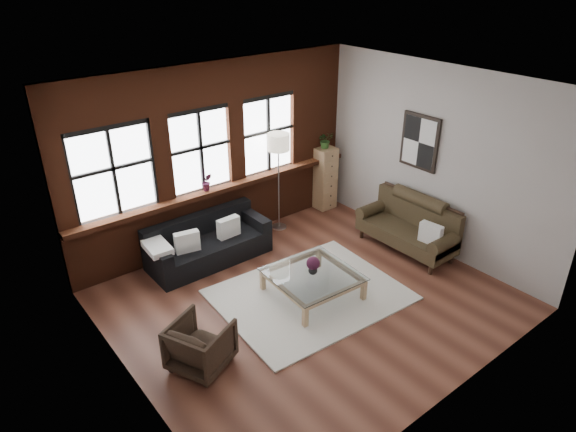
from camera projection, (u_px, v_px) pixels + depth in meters
floor at (307, 299)px, 7.81m from camera, size 5.50×5.50×0.00m
ceiling at (312, 88)px, 6.36m from camera, size 5.50×5.50×0.00m
wall_back at (215, 155)px, 8.82m from camera, size 5.50×0.00×5.50m
wall_front at (466, 286)px, 5.34m from camera, size 5.50×0.00×5.50m
wall_left at (117, 273)px, 5.56m from camera, size 0.00×5.00×5.00m
wall_right at (433, 160)px, 8.61m from camera, size 0.00×5.00×5.00m
brick_backwall at (217, 156)px, 8.78m from camera, size 5.50×0.12×3.20m
sill_ledge at (221, 188)px, 8.97m from camera, size 5.50×0.30×0.08m
window_left at (113, 173)px, 7.72m from camera, size 1.38×0.10×1.50m
window_mid at (200, 151)px, 8.56m from camera, size 1.38×0.10×1.50m
window_right at (268, 135)px, 9.33m from camera, size 1.38×0.10×1.50m
wall_poster at (420, 142)px, 8.69m from camera, size 0.05×0.74×0.94m
shag_rug at (310, 295)px, 7.88m from camera, size 2.84×2.30×0.03m
dark_sofa at (209, 241)px, 8.64m from camera, size 2.06×0.84×0.75m
pillow_a at (187, 242)px, 8.24m from camera, size 0.42×0.22×0.34m
pillow_b at (228, 227)px, 8.68m from camera, size 0.41×0.16×0.34m
vintage_settee at (407, 226)px, 8.90m from camera, size 0.81×1.81×0.97m
pillow_settee at (431, 234)px, 8.42m from camera, size 0.19×0.39×0.34m
armchair at (201, 345)px, 6.41m from camera, size 0.93×0.92×0.65m
coffee_table at (312, 285)px, 7.81m from camera, size 1.29×1.29×0.41m
vase at (313, 270)px, 7.69m from camera, size 0.17×0.17×0.14m
flowers at (313, 263)px, 7.63m from camera, size 0.20×0.20×0.20m
drawer_chest at (324, 178)px, 10.40m from camera, size 0.39×0.39×1.28m
potted_plant_top at (325, 140)px, 10.03m from camera, size 0.36×0.34×0.33m
floor_lamp at (279, 179)px, 9.41m from camera, size 0.40×0.40×2.02m
sill_plant at (207, 182)px, 8.70m from camera, size 0.21×0.19×0.32m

